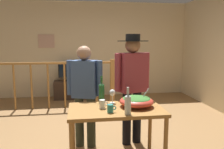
% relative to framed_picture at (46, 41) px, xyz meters
% --- Properties ---
extents(ground_plane, '(7.80, 7.80, 0.00)m').
position_rel_framed_picture_xyz_m(ground_plane, '(1.21, -2.94, -1.56)').
color(ground_plane, olive).
extents(back_wall, '(5.62, 0.10, 2.64)m').
position_rel_framed_picture_xyz_m(back_wall, '(1.21, 0.06, -0.24)').
color(back_wall, beige).
rests_on(back_wall, ground_plane).
extents(framed_picture, '(0.43, 0.03, 0.36)m').
position_rel_framed_picture_xyz_m(framed_picture, '(0.00, 0.00, 0.00)').
color(framed_picture, tan).
extents(stair_railing, '(3.10, 0.10, 1.14)m').
position_rel_framed_picture_xyz_m(stair_railing, '(0.58, -1.14, -0.88)').
color(stair_railing, '#9E6B33').
rests_on(stair_railing, ground_plane).
extents(tv_console, '(0.90, 0.40, 0.49)m').
position_rel_framed_picture_xyz_m(tv_console, '(0.64, -0.29, -1.31)').
color(tv_console, '#38281E').
rests_on(tv_console, ground_plane).
extents(flat_screen_tv, '(0.64, 0.12, 0.47)m').
position_rel_framed_picture_xyz_m(flat_screen_tv, '(0.64, -0.32, -0.79)').
color(flat_screen_tv, black).
rests_on(flat_screen_tv, tv_console).
extents(serving_table, '(1.14, 0.67, 0.77)m').
position_rel_framed_picture_xyz_m(serving_table, '(1.30, -3.90, -0.88)').
color(serving_table, '#9E6B33').
rests_on(serving_table, ground_plane).
extents(salad_bowl, '(0.42, 0.42, 0.23)m').
position_rel_framed_picture_xyz_m(salad_bowl, '(1.56, -3.86, -0.72)').
color(salad_bowl, '#CC3D2D').
rests_on(salad_bowl, serving_table).
extents(wine_glass, '(0.08, 0.08, 0.18)m').
position_rel_framed_picture_xyz_m(wine_glass, '(1.29, -3.67, -0.66)').
color(wine_glass, silver).
rests_on(wine_glass, serving_table).
extents(wine_bottle_green, '(0.07, 0.07, 0.36)m').
position_rel_framed_picture_xyz_m(wine_bottle_green, '(1.15, -3.68, -0.64)').
color(wine_bottle_green, '#1E5628').
rests_on(wine_bottle_green, serving_table).
extents(wine_bottle_clear, '(0.07, 0.07, 0.31)m').
position_rel_framed_picture_xyz_m(wine_bottle_clear, '(1.39, -4.15, -0.67)').
color(wine_bottle_clear, silver).
rests_on(wine_bottle_clear, serving_table).
extents(mug_teal, '(0.11, 0.07, 0.09)m').
position_rel_framed_picture_xyz_m(mug_teal, '(1.21, -4.05, -0.74)').
color(mug_teal, teal).
rests_on(mug_teal, serving_table).
extents(mug_white, '(0.11, 0.07, 0.11)m').
position_rel_framed_picture_xyz_m(mug_white, '(1.14, -3.88, -0.74)').
color(mug_white, white).
rests_on(mug_white, serving_table).
extents(person_standing_left, '(0.51, 0.31, 1.50)m').
position_rel_framed_picture_xyz_m(person_standing_left, '(0.94, -3.24, -0.69)').
color(person_standing_left, '#2D3323').
rests_on(person_standing_left, ground_plane).
extents(person_standing_right, '(0.56, 0.45, 1.67)m').
position_rel_framed_picture_xyz_m(person_standing_right, '(1.66, -3.24, -0.56)').
color(person_standing_right, black).
rests_on(person_standing_right, ground_plane).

